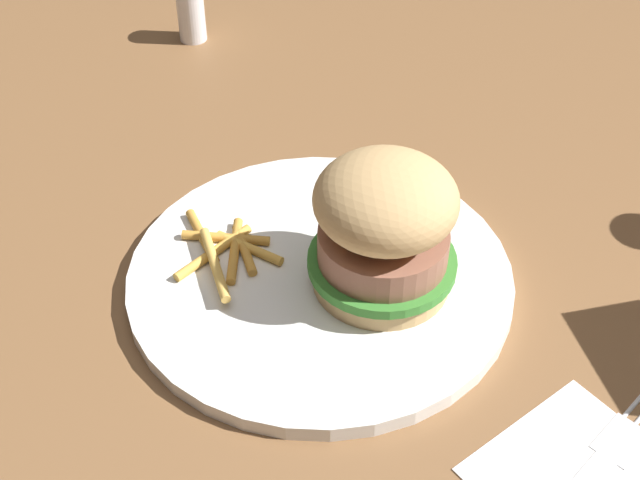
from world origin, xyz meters
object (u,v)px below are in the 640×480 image
(salt_shaker, at_px, (191,15))
(plate, at_px, (320,277))
(fork, at_px, (588,479))
(sandwich, at_px, (384,227))
(fries_pile, at_px, (225,249))

(salt_shaker, bearing_deg, plate, 84.81)
(salt_shaker, bearing_deg, fork, 93.44)
(sandwich, xyz_separation_m, salt_shaker, (-0.00, -0.41, -0.04))
(sandwich, relative_size, fork, 0.62)
(plate, height_order, fork, plate)
(plate, height_order, salt_shaker, salt_shaker)
(plate, distance_m, fork, 0.23)
(plate, relative_size, fries_pile, 2.60)
(plate, relative_size, salt_shaker, 5.05)
(sandwich, height_order, salt_shaker, sandwich)
(sandwich, distance_m, salt_shaker, 0.41)
(sandwich, height_order, fries_pile, sandwich)
(fries_pile, relative_size, salt_shaker, 1.94)
(fries_pile, height_order, fork, fries_pile)
(fork, bearing_deg, plate, -71.94)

